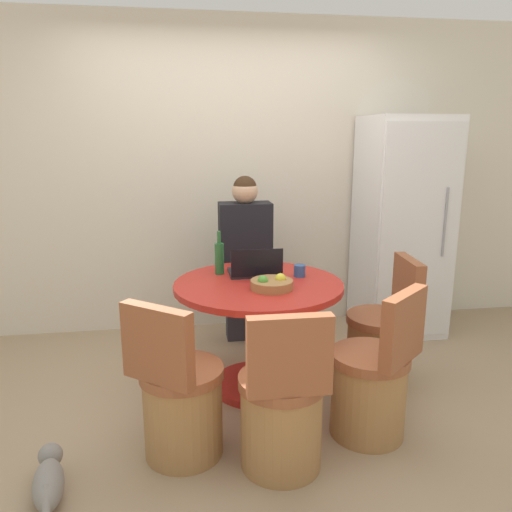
% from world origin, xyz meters
% --- Properties ---
extents(ground_plane, '(12.00, 12.00, 0.00)m').
position_xyz_m(ground_plane, '(0.00, 0.00, 0.00)').
color(ground_plane, '#9E8466').
extents(wall_back, '(7.00, 0.06, 2.60)m').
position_xyz_m(wall_back, '(0.00, 1.51, 1.30)').
color(wall_back, beige).
rests_on(wall_back, ground_plane).
extents(refrigerator, '(0.67, 0.66, 1.81)m').
position_xyz_m(refrigerator, '(1.42, 1.14, 0.90)').
color(refrigerator, white).
rests_on(refrigerator, ground_plane).
extents(dining_table, '(1.08, 1.08, 0.74)m').
position_xyz_m(dining_table, '(0.06, 0.28, 0.50)').
color(dining_table, '#B2261E').
rests_on(dining_table, ground_plane).
extents(chair_near_camera, '(0.44, 0.44, 0.88)m').
position_xyz_m(chair_near_camera, '(0.05, -0.55, 0.30)').
color(chair_near_camera, '#9E7042').
rests_on(chair_near_camera, ground_plane).
extents(chair_near_right_corner, '(0.51, 0.51, 0.88)m').
position_xyz_m(chair_near_right_corner, '(0.60, -0.35, 0.30)').
color(chair_near_right_corner, '#9E7042').
rests_on(chair_near_right_corner, ground_plane).
extents(chair_right_side, '(0.45, 0.44, 0.88)m').
position_xyz_m(chair_right_side, '(0.89, 0.21, 0.30)').
color(chair_right_side, '#9E7042').
rests_on(chair_right_side, ground_plane).
extents(chair_near_left_corner, '(0.50, 0.51, 0.88)m').
position_xyz_m(chair_near_left_corner, '(-0.45, -0.37, 0.30)').
color(chair_near_left_corner, '#9E7042').
rests_on(chair_near_left_corner, ground_plane).
extents(person_seated, '(0.40, 0.37, 1.36)m').
position_xyz_m(person_seated, '(0.07, 1.04, 0.74)').
color(person_seated, '#2D2D38').
rests_on(person_seated, ground_plane).
extents(laptop, '(0.34, 0.26, 0.20)m').
position_xyz_m(laptop, '(0.07, 0.45, 0.78)').
color(laptop, '#232328').
rests_on(laptop, dining_table).
extents(fruit_bowl, '(0.26, 0.26, 0.09)m').
position_xyz_m(fruit_bowl, '(0.12, 0.13, 0.77)').
color(fruit_bowl, olive).
rests_on(fruit_bowl, dining_table).
extents(coffee_cup, '(0.08, 0.08, 0.08)m').
position_xyz_m(coffee_cup, '(0.35, 0.37, 0.78)').
color(coffee_cup, '#2D4C84').
rests_on(coffee_cup, dining_table).
extents(bottle, '(0.06, 0.06, 0.29)m').
position_xyz_m(bottle, '(-0.17, 0.52, 0.85)').
color(bottle, '#23602D').
rests_on(bottle, dining_table).
extents(cat, '(0.19, 0.46, 0.17)m').
position_xyz_m(cat, '(-1.07, -0.60, 0.09)').
color(cat, gray).
rests_on(cat, ground_plane).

